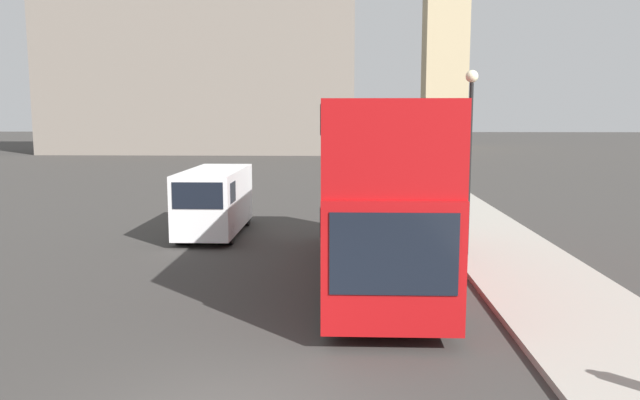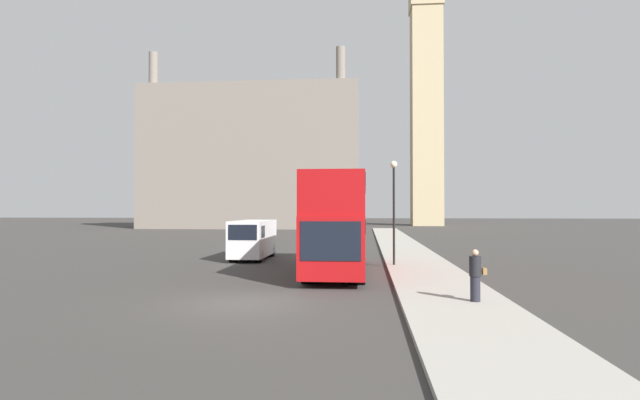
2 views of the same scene
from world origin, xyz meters
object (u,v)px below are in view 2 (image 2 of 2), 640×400
Objects in this scene: clock_tower at (426,62)px; pedestrian at (475,275)px; red_double_decker_bus at (338,219)px; white_van at (253,238)px; street_lamp at (394,196)px.

clock_tower reaches higher than pedestrian.
clock_tower reaches higher than red_double_decker_bus.
red_double_decker_bus is 8.08m from white_van.
street_lamp is at bearing 37.92° from red_double_decker_bus.
clock_tower is 10.92× the size of street_lamp.
pedestrian is (4.74, -7.98, -1.58)m from red_double_decker_bus.
street_lamp reaches higher than white_van.
pedestrian is at bearing -59.29° from red_double_decker_bus.
white_van is 9.37m from street_lamp.
red_double_decker_bus is at bearing -46.31° from white_van.
white_van is at bearing -105.95° from clock_tower.
red_double_decker_bus is 9.42m from pedestrian.
street_lamp is at bearing 100.93° from pedestrian.
white_van is (-5.51, 5.77, -1.29)m from red_double_decker_bus.
red_double_decker_bus reaches higher than white_van.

